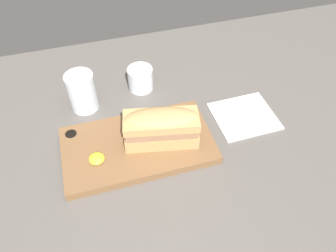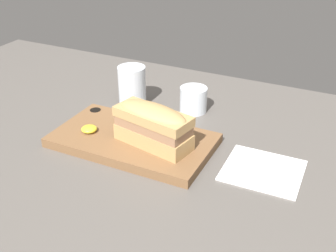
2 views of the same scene
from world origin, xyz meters
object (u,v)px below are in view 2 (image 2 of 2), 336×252
at_px(serving_board, 133,140).
at_px(napkin, 263,170).
at_px(sandwich, 153,124).
at_px(wine_glass, 193,100).
at_px(water_glass, 132,88).

xyz_separation_m(serving_board, napkin, (0.30, 0.03, -0.01)).
distance_m(serving_board, sandwich, 0.09).
relative_size(sandwich, wine_glass, 2.56).
xyz_separation_m(sandwich, water_glass, (-0.16, 0.19, -0.03)).
height_order(sandwich, water_glass, sandwich).
bearing_deg(water_glass, sandwich, -49.47).
relative_size(serving_board, napkin, 2.24).
bearing_deg(sandwich, water_glass, 130.53).
distance_m(wine_glass, napkin, 0.31).
bearing_deg(sandwich, napkin, 8.26).
distance_m(water_glass, napkin, 0.44).
bearing_deg(wine_glass, napkin, -38.76).
bearing_deg(sandwich, wine_glass, 89.99).
relative_size(serving_board, sandwich, 1.98).
height_order(sandwich, napkin, sandwich).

